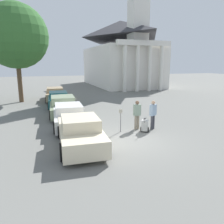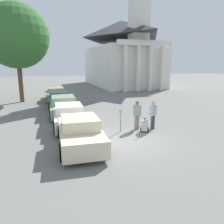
% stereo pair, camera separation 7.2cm
% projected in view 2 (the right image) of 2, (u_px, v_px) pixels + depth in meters
% --- Properties ---
extents(ground_plane, '(120.00, 120.00, 0.00)m').
position_uv_depth(ground_plane, '(128.00, 141.00, 11.23)').
color(ground_plane, slate).
extents(parked_car_cream, '(2.24, 4.79, 1.48)m').
position_uv_depth(parked_car_cream, '(80.00, 132.00, 10.35)').
color(parked_car_cream, beige).
rests_on(parked_car_cream, ground_plane).
extents(parked_car_white, '(2.21, 5.08, 1.39)m').
position_uv_depth(parked_car_white, '(69.00, 115.00, 13.82)').
color(parked_car_white, silver).
rests_on(parked_car_white, ground_plane).
extents(parked_car_sage, '(2.28, 5.31, 1.47)m').
position_uv_depth(parked_car_sage, '(63.00, 106.00, 16.74)').
color(parked_car_sage, gray).
rests_on(parked_car_sage, ground_plane).
extents(parked_car_teal, '(2.13, 4.93, 1.36)m').
position_uv_depth(parked_car_teal, '(59.00, 99.00, 20.05)').
color(parked_car_teal, '#23666B').
rests_on(parked_car_teal, ground_plane).
extents(parked_car_tan, '(2.21, 5.14, 1.37)m').
position_uv_depth(parked_car_tan, '(56.00, 94.00, 23.31)').
color(parked_car_tan, tan).
rests_on(parked_car_tan, ground_plane).
extents(parking_meter, '(0.18, 0.09, 1.35)m').
position_uv_depth(parking_meter, '(121.00, 116.00, 12.44)').
color(parking_meter, slate).
rests_on(parking_meter, ground_plane).
extents(person_worker, '(0.43, 0.24, 1.74)m').
position_uv_depth(person_worker, '(137.00, 113.00, 12.98)').
color(person_worker, gray).
rests_on(person_worker, ground_plane).
extents(person_supervisor, '(0.47, 0.37, 1.74)m').
position_uv_depth(person_supervisor, '(153.00, 113.00, 12.98)').
color(person_supervisor, '#3F3F47').
rests_on(person_supervisor, ground_plane).
extents(equipment_cart, '(0.70, 0.94, 1.00)m').
position_uv_depth(equipment_cart, '(145.00, 125.00, 12.59)').
color(equipment_cart, '#B2B2AD').
rests_on(equipment_cart, ground_plane).
extents(church, '(9.58, 18.28, 26.51)m').
position_uv_depth(church, '(122.00, 50.00, 37.63)').
color(church, silver).
rests_on(church, ground_plane).
extents(shade_tree, '(6.22, 6.22, 9.54)m').
position_uv_depth(shade_tree, '(16.00, 36.00, 21.03)').
color(shade_tree, brown).
rests_on(shade_tree, ground_plane).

